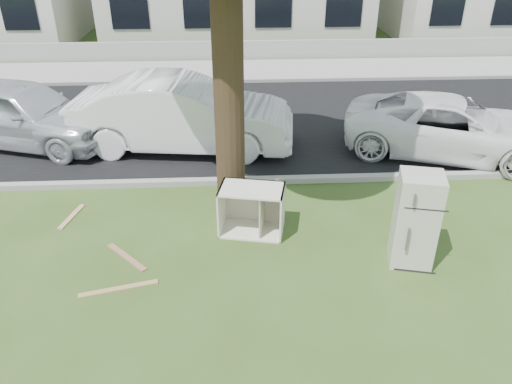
{
  "coord_description": "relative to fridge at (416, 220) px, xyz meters",
  "views": [
    {
      "loc": [
        -0.37,
        -6.68,
        4.89
      ],
      "look_at": [
        0.01,
        0.6,
        0.82
      ],
      "focal_mm": 35.0,
      "sensor_mm": 36.0,
      "label": 1
    }
  ],
  "objects": [
    {
      "name": "car_right",
      "position": [
        2.2,
        4.02,
        -0.11
      ],
      "size": [
        5.2,
        3.7,
        1.32
      ],
      "primitive_type": "imported",
      "rotation": [
        0.0,
        0.0,
        1.21
      ],
      "color": "white",
      "rests_on": "ground"
    },
    {
      "name": "kerb_far",
      "position": [
        -2.43,
        9.88,
        -0.77
      ],
      "size": [
        120.0,
        0.18,
        0.12
      ],
      "primitive_type": "cube",
      "color": "gray",
      "rests_on": "ground"
    },
    {
      "name": "cabinet",
      "position": [
        -2.48,
        1.01,
        -0.35
      ],
      "size": [
        1.2,
        0.88,
        0.85
      ],
      "primitive_type": "cube",
      "rotation": [
        0.0,
        0.0,
        -0.2
      ],
      "color": "white",
      "rests_on": "ground"
    },
    {
      "name": "ground",
      "position": [
        -2.43,
        0.33,
        -0.77
      ],
      "size": [
        120.0,
        120.0,
        0.0
      ],
      "primitive_type": "plane",
      "color": "#364B1A"
    },
    {
      "name": "car_center",
      "position": [
        -3.91,
        4.67,
        0.07
      ],
      "size": [
        5.27,
        2.36,
        1.68
      ],
      "primitive_type": "imported",
      "rotation": [
        0.0,
        0.0,
        1.45
      ],
      "color": "white",
      "rests_on": "ground"
    },
    {
      "name": "sidewalk",
      "position": [
        -2.43,
        11.33,
        -0.77
      ],
      "size": [
        120.0,
        2.8,
        0.01
      ],
      "primitive_type": "cube",
      "color": "gray",
      "rests_on": "ground"
    },
    {
      "name": "car_left",
      "position": [
        -7.75,
        5.13,
        0.01
      ],
      "size": [
        4.92,
        3.14,
        1.56
      ],
      "primitive_type": "imported",
      "rotation": [
        0.0,
        0.0,
        1.26
      ],
      "color": "silver",
      "rests_on": "ground"
    },
    {
      "name": "plank_c",
      "position": [
        -5.79,
        1.63,
        -0.76
      ],
      "size": [
        0.29,
        0.85,
        0.02
      ],
      "primitive_type": "cube",
      "rotation": [
        0.0,
        0.0,
        1.33
      ],
      "color": "tan",
      "rests_on": "ground"
    },
    {
      "name": "low_wall",
      "position": [
        -2.43,
        12.93,
        -0.42
      ],
      "size": [
        120.0,
        0.15,
        0.7
      ],
      "primitive_type": "cube",
      "color": "gray",
      "rests_on": "ground"
    },
    {
      "name": "kerb_near",
      "position": [
        -2.43,
        2.78,
        -0.77
      ],
      "size": [
        120.0,
        0.18,
        0.12
      ],
      "primitive_type": "cube",
      "color": "gray",
      "rests_on": "ground"
    },
    {
      "name": "plank_a",
      "position": [
        -4.54,
        -0.47,
        -0.76
      ],
      "size": [
        1.15,
        0.37,
        0.02
      ],
      "primitive_type": "cube",
      "rotation": [
        0.0,
        0.0,
        0.24
      ],
      "color": "tan",
      "rests_on": "ground"
    },
    {
      "name": "fridge",
      "position": [
        0.0,
        0.0,
        0.0
      ],
      "size": [
        0.75,
        0.72,
        1.54
      ],
      "primitive_type": "cube",
      "rotation": [
        0.0,
        0.0,
        -0.23
      ],
      "color": "white",
      "rests_on": "ground"
    },
    {
      "name": "plank_b",
      "position": [
        -4.56,
        0.32,
        -0.76
      ],
      "size": [
        0.76,
        0.8,
        0.02
      ],
      "primitive_type": "cube",
      "rotation": [
        0.0,
        0.0,
        -0.82
      ],
      "color": "#996A50",
      "rests_on": "ground"
    },
    {
      "name": "road",
      "position": [
        -2.43,
        6.33,
        -0.77
      ],
      "size": [
        120.0,
        7.0,
        0.01
      ],
      "primitive_type": "cube",
      "color": "black",
      "rests_on": "ground"
    }
  ]
}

